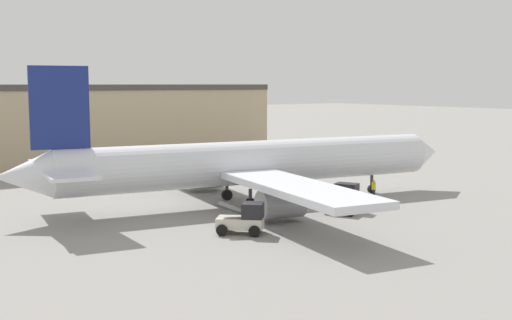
{
  "coord_description": "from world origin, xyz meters",
  "views": [
    {
      "loc": [
        -31.01,
        -41.71,
        9.75
      ],
      "look_at": [
        0.0,
        0.0,
        3.58
      ],
      "focal_mm": 45.0,
      "sensor_mm": 36.0,
      "label": 1
    }
  ],
  "objects_px": {
    "airplane": "(245,164)",
    "belt_loader_truck": "(244,219)",
    "ground_crew_worker": "(374,189)",
    "baggage_tug": "(344,199)"
  },
  "relations": [
    {
      "from": "airplane",
      "to": "belt_loader_truck",
      "type": "xyz_separation_m",
      "value": [
        -6.15,
        -8.41,
        -2.31
      ]
    },
    {
      "from": "ground_crew_worker",
      "to": "belt_loader_truck",
      "type": "height_order",
      "value": "belt_loader_truck"
    },
    {
      "from": "airplane",
      "to": "ground_crew_worker",
      "type": "xyz_separation_m",
      "value": [
        10.3,
        -4.5,
        -2.42
      ]
    },
    {
      "from": "baggage_tug",
      "to": "belt_loader_truck",
      "type": "bearing_deg",
      "value": 160.61
    },
    {
      "from": "airplane",
      "to": "baggage_tug",
      "type": "distance_m",
      "value": 8.66
    },
    {
      "from": "belt_loader_truck",
      "to": "ground_crew_worker",
      "type": "bearing_deg",
      "value": 58.0
    },
    {
      "from": "baggage_tug",
      "to": "belt_loader_truck",
      "type": "xyz_separation_m",
      "value": [
        -10.25,
        -1.13,
        -0.01
      ]
    },
    {
      "from": "ground_crew_worker",
      "to": "belt_loader_truck",
      "type": "xyz_separation_m",
      "value": [
        -16.45,
        -3.91,
        0.12
      ]
    },
    {
      "from": "airplane",
      "to": "ground_crew_worker",
      "type": "bearing_deg",
      "value": -12.92
    },
    {
      "from": "airplane",
      "to": "belt_loader_truck",
      "type": "height_order",
      "value": "airplane"
    }
  ]
}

